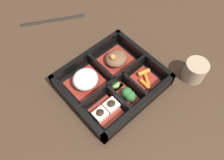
# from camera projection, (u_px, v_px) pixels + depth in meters

# --- Properties ---
(ground_plane) EXTENTS (3.00, 3.00, 0.00)m
(ground_plane) POSITION_uv_depth(u_px,v_px,m) (112.00, 84.00, 0.66)
(ground_plane) COLOR #382619
(bento_base) EXTENTS (0.28, 0.24, 0.01)m
(bento_base) POSITION_uv_depth(u_px,v_px,m) (112.00, 83.00, 0.66)
(bento_base) COLOR black
(bento_base) RESTS_ON ground_plane
(bento_rim) EXTENTS (0.28, 0.24, 0.05)m
(bento_rim) POSITION_uv_depth(u_px,v_px,m) (113.00, 81.00, 0.64)
(bento_rim) COLOR black
(bento_rim) RESTS_ON ground_plane
(bowl_rice) EXTENTS (0.10, 0.10, 0.05)m
(bowl_rice) POSITION_uv_depth(u_px,v_px,m) (86.00, 80.00, 0.63)
(bowl_rice) COLOR maroon
(bowl_rice) RESTS_ON bento_base
(bowl_stew) EXTENTS (0.10, 0.10, 0.05)m
(bowl_stew) POSITION_uv_depth(u_px,v_px,m) (116.00, 59.00, 0.68)
(bowl_stew) COLOR maroon
(bowl_stew) RESTS_ON bento_base
(bowl_tofu) EXTENTS (0.08, 0.07, 0.03)m
(bowl_tofu) POSITION_uv_depth(u_px,v_px,m) (106.00, 110.00, 0.60)
(bowl_tofu) COLOR maroon
(bowl_tofu) RESTS_ON bento_base
(bowl_greens) EXTENTS (0.04, 0.07, 0.04)m
(bowl_greens) POSITION_uv_depth(u_px,v_px,m) (128.00, 94.00, 0.61)
(bowl_greens) COLOR maroon
(bowl_greens) RESTS_ON bento_base
(bowl_carrots) EXTENTS (0.07, 0.07, 0.02)m
(bowl_carrots) POSITION_uv_depth(u_px,v_px,m) (144.00, 79.00, 0.65)
(bowl_carrots) COLOR maroon
(bowl_carrots) RESTS_ON bento_base
(bowl_pickles) EXTENTS (0.04, 0.04, 0.01)m
(bowl_pickles) POSITION_uv_depth(u_px,v_px,m) (115.00, 84.00, 0.65)
(bowl_pickles) COLOR maroon
(bowl_pickles) RESTS_ON bento_base
(tea_cup) EXTENTS (0.07, 0.07, 0.06)m
(tea_cup) POSITION_uv_depth(u_px,v_px,m) (195.00, 70.00, 0.65)
(tea_cup) COLOR gray
(tea_cup) RESTS_ON ground_plane
(chopsticks) EXTENTS (0.21, 0.13, 0.01)m
(chopsticks) POSITION_uv_depth(u_px,v_px,m) (53.00, 20.00, 0.80)
(chopsticks) COLOR black
(chopsticks) RESTS_ON ground_plane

